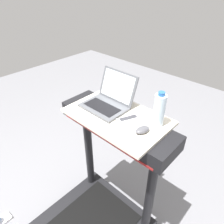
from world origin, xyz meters
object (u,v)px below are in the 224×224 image
Objects in this scene: laptop at (108,100)px; tv_remote at (128,119)px; computer_mouse at (142,130)px; water_bottle at (159,110)px.

tv_remote is at bearing -10.21° from laptop.
computer_mouse is 0.16m from water_bottle.
laptop is at bearing -177.59° from computer_mouse.
computer_mouse is 0.42× the size of water_bottle.
tv_remote is (-0.16, -0.09, -0.10)m from water_bottle.
laptop is at bearing -172.89° from water_bottle.
computer_mouse is (0.36, -0.08, -0.03)m from laptop.
water_bottle is at bearing 8.01° from laptop.
water_bottle is at bearing 29.34° from tv_remote.
laptop is 1.34× the size of water_bottle.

